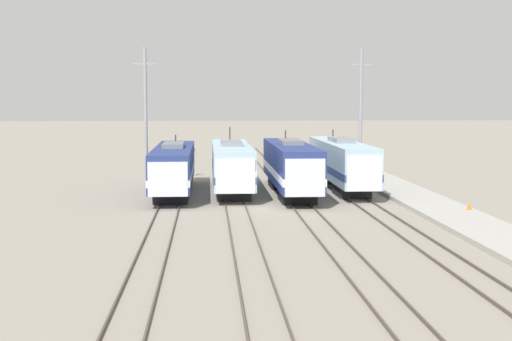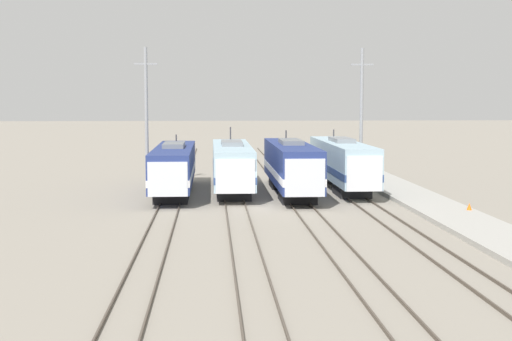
{
  "view_description": "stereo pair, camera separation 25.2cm",
  "coord_description": "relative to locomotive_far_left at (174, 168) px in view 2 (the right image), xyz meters",
  "views": [
    {
      "loc": [
        -4.28,
        -49.51,
        7.67
      ],
      "look_at": [
        -0.83,
        1.52,
        2.51
      ],
      "focal_mm": 50.0,
      "sensor_mm": 36.0,
      "label": 1
    },
    {
      "loc": [
        -4.03,
        -49.53,
        7.67
      ],
      "look_at": [
        -0.83,
        1.52,
        2.51
      ],
      "focal_mm": 50.0,
      "sensor_mm": 36.0,
      "label": 2
    }
  ],
  "objects": [
    {
      "name": "catenary_tower_right",
      "position": [
        16.44,
        5.97,
        4.15
      ],
      "size": [
        2.02,
        0.31,
        12.15
      ],
      "color": "gray",
      "rests_on": "ground_plane"
    },
    {
      "name": "rail_pair_far_left",
      "position": [
        0.0,
        -7.62,
        -2.06
      ],
      "size": [
        1.51,
        120.0,
        0.15
      ],
      "color": "#4C4238",
      "rests_on": "ground_plane"
    },
    {
      "name": "platform",
      "position": [
        18.59,
        -7.62,
        -1.97
      ],
      "size": [
        4.0,
        120.0,
        0.32
      ],
      "color": "#A8A59E",
      "rests_on": "ground_plane"
    },
    {
      "name": "locomotive_far_right",
      "position": [
        14.12,
        2.34,
        0.1
      ],
      "size": [
        2.9,
        18.5,
        4.89
      ],
      "color": "#232326",
      "rests_on": "ground_plane"
    },
    {
      "name": "rail_pair_center_right",
      "position": [
        9.41,
        -7.62,
        -2.06
      ],
      "size": [
        1.51,
        120.0,
        0.15
      ],
      "color": "#4C4238",
      "rests_on": "ground_plane"
    },
    {
      "name": "rail_pair_far_right",
      "position": [
        14.12,
        -7.62,
        -2.06
      ],
      "size": [
        1.51,
        120.0,
        0.15
      ],
      "color": "#4C4238",
      "rests_on": "ground_plane"
    },
    {
      "name": "catenary_tower_left",
      "position": [
        -2.66,
        5.97,
        4.15
      ],
      "size": [
        2.02,
        0.31,
        12.15
      ],
      "color": "gray",
      "rests_on": "ground_plane"
    },
    {
      "name": "ground_plane",
      "position": [
        7.06,
        -7.62,
        -2.13
      ],
      "size": [
        400.0,
        400.0,
        0.0
      ],
      "primitive_type": "plane",
      "color": "gray"
    },
    {
      "name": "rail_pair_center_left",
      "position": [
        4.71,
        -7.62,
        -2.06
      ],
      "size": [
        1.51,
        120.0,
        0.15
      ],
      "color": "#4C4238",
      "rests_on": "ground_plane"
    },
    {
      "name": "locomotive_center_left",
      "position": [
        4.71,
        1.32,
        0.03
      ],
      "size": [
        3.11,
        17.53,
        5.19
      ],
      "color": "#232326",
      "rests_on": "ground_plane"
    },
    {
      "name": "locomotive_far_left",
      "position": [
        0.0,
        0.0,
        0.0
      ],
      "size": [
        3.03,
        17.58,
        4.6
      ],
      "color": "black",
      "rests_on": "ground_plane"
    },
    {
      "name": "traffic_cone",
      "position": [
        20.07,
        -11.43,
        -1.58
      ],
      "size": [
        0.34,
        0.34,
        0.47
      ],
      "color": "orange",
      "rests_on": "platform"
    },
    {
      "name": "locomotive_center_right",
      "position": [
        9.41,
        -0.87,
        0.13
      ],
      "size": [
        3.06,
        17.41,
        4.98
      ],
      "color": "black",
      "rests_on": "ground_plane"
    }
  ]
}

